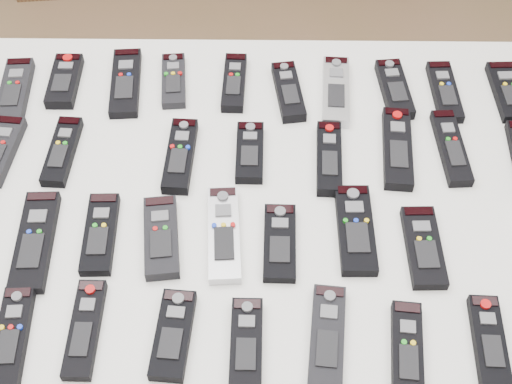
{
  "coord_description": "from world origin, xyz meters",
  "views": [
    {
      "loc": [
        -0.02,
        -0.88,
        1.82
      ],
      "look_at": [
        -0.02,
        -0.09,
        0.8
      ],
      "focal_mm": 50.0,
      "sensor_mm": 36.0,
      "label": 1
    }
  ],
  "objects_px": {
    "remote_7": "(394,89)",
    "remote_25": "(423,247)",
    "remote_0": "(15,91)",
    "remote_2": "(126,83)",
    "remote_20": "(100,234)",
    "remote_30": "(173,335)",
    "remote_15": "(397,148)",
    "remote_10": "(0,151)",
    "table": "(256,217)",
    "remote_13": "(250,152)",
    "remote_4": "(234,83)",
    "remote_31": "(246,345)",
    "remote_28": "(12,336)",
    "remote_16": "(451,147)",
    "remote_22": "(224,234)",
    "remote_9": "(508,92)",
    "remote_3": "(174,81)",
    "remote_29": "(85,329)",
    "remote_19": "(35,241)",
    "remote_5": "(288,92)",
    "remote_8": "(445,92)",
    "remote_34": "(489,342)",
    "remote_12": "(180,156)",
    "remote_33": "(407,352)",
    "remote_21": "(161,237)",
    "remote_1": "(65,81)",
    "remote_11": "(62,151)",
    "remote_24": "(356,229)",
    "remote_6": "(336,91)",
    "remote_32": "(327,337)",
    "remote_14": "(329,158)"
  },
  "relations": [
    {
      "from": "remote_7",
      "to": "remote_25",
      "type": "height_order",
      "value": "remote_7"
    },
    {
      "from": "remote_0",
      "to": "remote_2",
      "type": "distance_m",
      "value": 0.22
    },
    {
      "from": "remote_20",
      "to": "remote_30",
      "type": "distance_m",
      "value": 0.24
    },
    {
      "from": "remote_15",
      "to": "remote_10",
      "type": "bearing_deg",
      "value": -174.43
    },
    {
      "from": "table",
      "to": "remote_13",
      "type": "distance_m",
      "value": 0.12
    },
    {
      "from": "remote_4",
      "to": "remote_15",
      "type": "distance_m",
      "value": 0.36
    },
    {
      "from": "remote_13",
      "to": "remote_31",
      "type": "xyz_separation_m",
      "value": [
        0.0,
        -0.4,
        0.0
      ]
    },
    {
      "from": "remote_20",
      "to": "remote_28",
      "type": "height_order",
      "value": "remote_28"
    },
    {
      "from": "table",
      "to": "remote_2",
      "type": "distance_m",
      "value": 0.41
    },
    {
      "from": "remote_10",
      "to": "remote_28",
      "type": "relative_size",
      "value": 0.97
    },
    {
      "from": "remote_16",
      "to": "remote_22",
      "type": "distance_m",
      "value": 0.47
    },
    {
      "from": "remote_9",
      "to": "remote_13",
      "type": "xyz_separation_m",
      "value": [
        -0.53,
        -0.17,
        0.0
      ]
    },
    {
      "from": "remote_16",
      "to": "remote_28",
      "type": "bearing_deg",
      "value": -155.2
    },
    {
      "from": "remote_3",
      "to": "remote_29",
      "type": "height_order",
      "value": "remote_29"
    },
    {
      "from": "remote_10",
      "to": "remote_19",
      "type": "distance_m",
      "value": 0.23
    },
    {
      "from": "remote_5",
      "to": "remote_8",
      "type": "height_order",
      "value": "remote_5"
    },
    {
      "from": "remote_34",
      "to": "remote_3",
      "type": "bearing_deg",
      "value": 135.11
    },
    {
      "from": "remote_12",
      "to": "remote_15",
      "type": "xyz_separation_m",
      "value": [
        0.41,
        0.02,
        -0.0
      ]
    },
    {
      "from": "remote_3",
      "to": "remote_22",
      "type": "xyz_separation_m",
      "value": [
        0.12,
        -0.39,
        0.0
      ]
    },
    {
      "from": "remote_33",
      "to": "remote_16",
      "type": "bearing_deg",
      "value": 77.96
    },
    {
      "from": "remote_16",
      "to": "remote_28",
      "type": "relative_size",
      "value": 1.08
    },
    {
      "from": "remote_21",
      "to": "remote_8",
      "type": "bearing_deg",
      "value": 27.08
    },
    {
      "from": "remote_34",
      "to": "remote_20",
      "type": "bearing_deg",
      "value": 165.03
    },
    {
      "from": "remote_4",
      "to": "remote_7",
      "type": "relative_size",
      "value": 0.99
    },
    {
      "from": "remote_29",
      "to": "remote_4",
      "type": "bearing_deg",
      "value": 69.35
    },
    {
      "from": "remote_20",
      "to": "remote_30",
      "type": "relative_size",
      "value": 1.09
    },
    {
      "from": "remote_1",
      "to": "remote_12",
      "type": "xyz_separation_m",
      "value": [
        0.26,
        -0.2,
        0.0
      ]
    },
    {
      "from": "remote_33",
      "to": "remote_13",
      "type": "bearing_deg",
      "value": 127.25
    },
    {
      "from": "table",
      "to": "remote_21",
      "type": "relative_size",
      "value": 7.71
    },
    {
      "from": "remote_4",
      "to": "remote_12",
      "type": "height_order",
      "value": "remote_12"
    },
    {
      "from": "remote_0",
      "to": "remote_11",
      "type": "height_order",
      "value": "remote_0"
    },
    {
      "from": "remote_24",
      "to": "remote_7",
      "type": "bearing_deg",
      "value": 72.51
    },
    {
      "from": "remote_16",
      "to": "remote_19",
      "type": "xyz_separation_m",
      "value": [
        -0.75,
        -0.22,
        0.0
      ]
    },
    {
      "from": "remote_3",
      "to": "remote_9",
      "type": "bearing_deg",
      "value": -7.0
    },
    {
      "from": "remote_19",
      "to": "remote_28",
      "type": "height_order",
      "value": "same"
    },
    {
      "from": "remote_2",
      "to": "remote_9",
      "type": "xyz_separation_m",
      "value": [
        0.79,
        -0.02,
        -0.0
      ]
    },
    {
      "from": "remote_24",
      "to": "remote_30",
      "type": "bearing_deg",
      "value": -146.51
    },
    {
      "from": "remote_0",
      "to": "remote_24",
      "type": "height_order",
      "value": "remote_0"
    },
    {
      "from": "remote_0",
      "to": "remote_7",
      "type": "relative_size",
      "value": 1.13
    },
    {
      "from": "remote_13",
      "to": "remote_25",
      "type": "bearing_deg",
      "value": -34.51
    },
    {
      "from": "remote_19",
      "to": "remote_6",
      "type": "bearing_deg",
      "value": 32.51
    },
    {
      "from": "table",
      "to": "remote_19",
      "type": "bearing_deg",
      "value": -164.66
    },
    {
      "from": "table",
      "to": "remote_2",
      "type": "xyz_separation_m",
      "value": [
        -0.27,
        0.29,
        0.07
      ]
    },
    {
      "from": "remote_3",
      "to": "remote_32",
      "type": "height_order",
      "value": "remote_32"
    },
    {
      "from": "remote_33",
      "to": "remote_34",
      "type": "height_order",
      "value": "remote_33"
    },
    {
      "from": "remote_3",
      "to": "remote_28",
      "type": "xyz_separation_m",
      "value": [
        -0.21,
        -0.58,
        0.0
      ]
    },
    {
      "from": "remote_7",
      "to": "remote_11",
      "type": "bearing_deg",
      "value": -170.82
    },
    {
      "from": "remote_19",
      "to": "remote_29",
      "type": "bearing_deg",
      "value": -57.97
    },
    {
      "from": "table",
      "to": "remote_10",
      "type": "bearing_deg",
      "value": 168.38
    },
    {
      "from": "remote_22",
      "to": "remote_14",
      "type": "bearing_deg",
      "value": 38.7
    }
  ]
}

